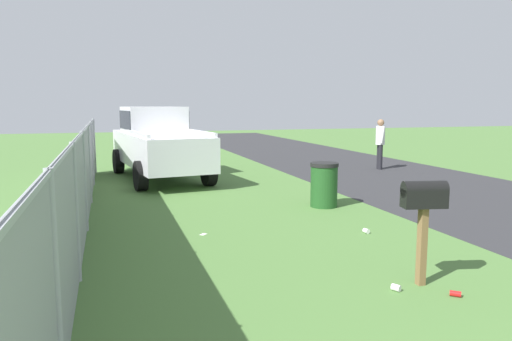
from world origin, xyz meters
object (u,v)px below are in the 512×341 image
at_px(mailbox, 424,202).
at_px(pickup_truck, 158,141).
at_px(pedestrian, 380,140).
at_px(trash_bin, 324,185).

relative_size(mailbox, pickup_truck, 0.23).
height_order(mailbox, pedestrian, pedestrian).
xyz_separation_m(mailbox, trash_bin, (4.46, -0.81, -0.54)).
distance_m(mailbox, trash_bin, 4.57).
relative_size(mailbox, trash_bin, 1.35).
distance_m(mailbox, pedestrian, 10.73).
height_order(pickup_truck, pedestrian, pickup_truck).
bearing_deg(pickup_truck, mailbox, -175.08).
xyz_separation_m(trash_bin, pedestrian, (4.94, -4.35, 0.49)).
distance_m(pickup_truck, trash_bin, 5.95).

